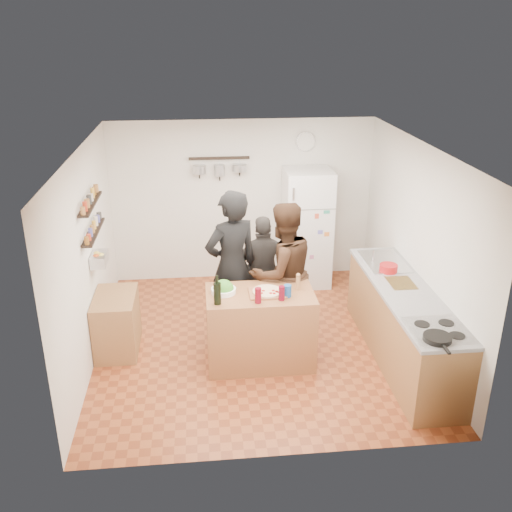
{
  "coord_description": "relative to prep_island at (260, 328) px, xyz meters",
  "views": [
    {
      "loc": [
        -0.67,
        -6.33,
        3.81
      ],
      "look_at": [
        0.0,
        0.1,
        1.15
      ],
      "focal_mm": 40.0,
      "sensor_mm": 36.0,
      "label": 1
    }
  ],
  "objects": [
    {
      "name": "wall_clock",
      "position": [
        0.96,
        2.53,
        1.69
      ],
      "size": [
        0.3,
        0.03,
        0.3
      ],
      "primitive_type": "cylinder",
      "rotation": [
        1.57,
        0.0,
        0.0
      ],
      "color": "silver",
      "rests_on": "back_wall"
    },
    {
      "name": "spice_shelf_upper",
      "position": [
        -1.92,
        0.65,
        1.4
      ],
      "size": [
        0.12,
        1.0,
        0.02
      ],
      "primitive_type": "cube",
      "color": "black",
      "rests_on": "left_wall"
    },
    {
      "name": "person_left",
      "position": [
        -0.29,
        0.62,
        0.53
      ],
      "size": [
        0.85,
        0.73,
        1.97
      ],
      "primitive_type": "imported",
      "rotation": [
        0.0,
        0.0,
        3.57
      ],
      "color": "black",
      "rests_on": "floor"
    },
    {
      "name": "person_center",
      "position": [
        0.33,
        0.52,
        0.46
      ],
      "size": [
        1.09,
        0.98,
        1.83
      ],
      "primitive_type": "imported",
      "rotation": [
        0.0,
        0.0,
        3.53
      ],
      "color": "black",
      "rests_on": "floor"
    },
    {
      "name": "produce_basket",
      "position": [
        -1.89,
        0.65,
        0.69
      ],
      "size": [
        0.18,
        0.35,
        0.14
      ],
      "primitive_type": "cube",
      "color": "silver",
      "rests_on": "left_wall"
    },
    {
      "name": "pepper_mill",
      "position": [
        0.45,
        0.05,
        0.54
      ],
      "size": [
        0.05,
        0.05,
        0.16
      ],
      "primitive_type": "cylinder",
      "color": "#97683F",
      "rests_on": "prep_island"
    },
    {
      "name": "fridge",
      "position": [
        0.96,
        2.2,
        0.45
      ],
      "size": [
        0.7,
        0.68,
        1.8
      ],
      "primitive_type": "cube",
      "color": "white",
      "rests_on": "floor"
    },
    {
      "name": "counter_run",
      "position": [
        1.71,
        -0.1,
        -0.01
      ],
      "size": [
        0.63,
        2.63,
        0.9
      ],
      "primitive_type": "cube",
      "color": "#9E7042",
      "rests_on": "floor"
    },
    {
      "name": "side_table",
      "position": [
        -1.73,
        0.45,
        -0.09
      ],
      "size": [
        0.5,
        0.8,
        0.73
      ],
      "primitive_type": "cube",
      "color": "#A06743",
      "rests_on": "floor"
    },
    {
      "name": "salad_bowl",
      "position": [
        -0.42,
        0.05,
        0.48
      ],
      "size": [
        0.29,
        0.29,
        0.06
      ],
      "primitive_type": "cylinder",
      "color": "white",
      "rests_on": "prep_island"
    },
    {
      "name": "cutting_board",
      "position": [
        1.71,
        0.08,
        0.46
      ],
      "size": [
        0.3,
        0.4,
        0.02
      ],
      "primitive_type": "cube",
      "color": "olive",
      "rests_on": "counter_run"
    },
    {
      "name": "prep_island",
      "position": [
        0.0,
        0.0,
        0.0
      ],
      "size": [
        1.25,
        0.72,
        0.91
      ],
      "primitive_type": "cube",
      "color": "brown",
      "rests_on": "floor"
    },
    {
      "name": "wine_glass_near",
      "position": [
        -0.05,
        -0.24,
        0.54
      ],
      "size": [
        0.07,
        0.07,
        0.18
      ],
      "primitive_type": "cylinder",
      "color": "#5F0815",
      "rests_on": "prep_island"
    },
    {
      "name": "person_back",
      "position": [
        0.16,
        0.99,
        0.3
      ],
      "size": [
        0.9,
        0.41,
        1.51
      ],
      "primitive_type": "imported",
      "rotation": [
        0.0,
        0.0,
        3.19
      ],
      "color": "#2E2A29",
      "rests_on": "floor"
    },
    {
      "name": "wine_bottle",
      "position": [
        -0.5,
        -0.22,
        0.58
      ],
      "size": [
        0.08,
        0.08,
        0.25
      ],
      "primitive_type": "cylinder",
      "color": "black",
      "rests_on": "prep_island"
    },
    {
      "name": "salt_canister",
      "position": [
        0.3,
        -0.12,
        0.53
      ],
      "size": [
        0.09,
        0.09,
        0.14
      ],
      "primitive_type": "cylinder",
      "color": "navy",
      "rests_on": "prep_island"
    },
    {
      "name": "stove_top",
      "position": [
        1.71,
        -1.05,
        0.46
      ],
      "size": [
        0.6,
        0.62,
        0.02
      ],
      "primitive_type": "cube",
      "color": "white",
      "rests_on": "counter_run"
    },
    {
      "name": "sink",
      "position": [
        1.71,
        0.75,
        0.46
      ],
      "size": [
        0.5,
        0.8,
        0.03
      ],
      "primitive_type": "cube",
      "color": "silver",
      "rests_on": "counter_run"
    },
    {
      "name": "red_bowl",
      "position": [
        1.66,
        0.42,
        0.51
      ],
      "size": [
        0.22,
        0.22,
        0.09
      ],
      "primitive_type": "cylinder",
      "color": "#AD1318",
      "rests_on": "counter_run"
    },
    {
      "name": "wine_glass_far",
      "position": [
        0.22,
        -0.2,
        0.54
      ],
      "size": [
        0.07,
        0.07,
        0.17
      ],
      "primitive_type": "cylinder",
      "color": "#550717",
      "rests_on": "prep_island"
    },
    {
      "name": "room_shell",
      "position": [
        0.01,
        0.83,
        0.79
      ],
      "size": [
        4.2,
        4.2,
        4.2
      ],
      "color": "brown",
      "rests_on": "ground"
    },
    {
      "name": "spice_shelf_lower",
      "position": [
        -1.92,
        0.65,
        1.04
      ],
      "size": [
        0.12,
        1.0,
        0.02
      ],
      "primitive_type": "cube",
      "color": "black",
      "rests_on": "left_wall"
    },
    {
      "name": "pizza",
      "position": [
        0.08,
        -0.02,
        0.48
      ],
      "size": [
        0.34,
        0.34,
        0.02
      ],
      "primitive_type": "cylinder",
      "color": "beige",
      "rests_on": "pizza_board"
    },
    {
      "name": "pot_rack",
      "position": [
        -0.34,
        2.45,
        1.49
      ],
      "size": [
        0.9,
        0.04,
        0.04
      ],
      "primitive_type": "cube",
      "color": "black",
      "rests_on": "back_wall"
    },
    {
      "name": "skillet",
      "position": [
        1.61,
        -1.25,
        0.49
      ],
      "size": [
        0.28,
        0.28,
        0.05
      ],
      "primitive_type": "cylinder",
      "color": "black",
      "rests_on": "stove_top"
    },
    {
      "name": "pizza_board",
      "position": [
        0.08,
        -0.02,
        0.47
      ],
      "size": [
        0.42,
        0.34,
        0.02
      ],
      "primitive_type": "cube",
      "color": "brown",
      "rests_on": "prep_island"
    }
  ]
}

